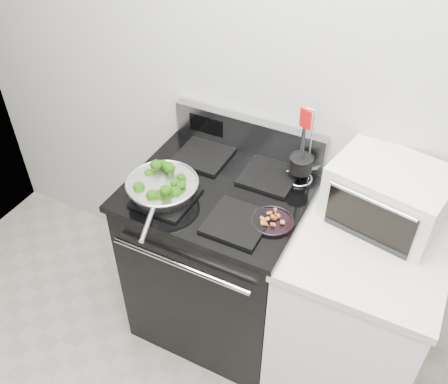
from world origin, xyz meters
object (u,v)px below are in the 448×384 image
Objects in this scene: gas_range at (220,257)px; skillet at (162,188)px; bacon_plate at (272,219)px; utensil_holder at (300,168)px; toaster_oven at (388,194)px.

gas_range is 0.57m from skillet.
utensil_holder reaches higher than bacon_plate.
skillet is 1.29× the size of utensil_holder.
utensil_holder is 0.75× the size of toaster_oven.
gas_range is 3.02× the size of utensil_holder.
toaster_oven is at bearing 13.28° from utensil_holder.
toaster_oven is (0.39, 0.27, 0.08)m from bacon_plate.
skillet is at bearing -172.33° from bacon_plate.
gas_range is 2.25× the size of toaster_oven.
skillet is (-0.19, -0.17, 0.51)m from gas_range.
gas_range reaches higher than bacon_plate.
toaster_oven reaches higher than gas_range.
skillet is 0.94m from toaster_oven.
toaster_oven reaches higher than skillet.
utensil_holder is (0.30, 0.21, 0.53)m from gas_range.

